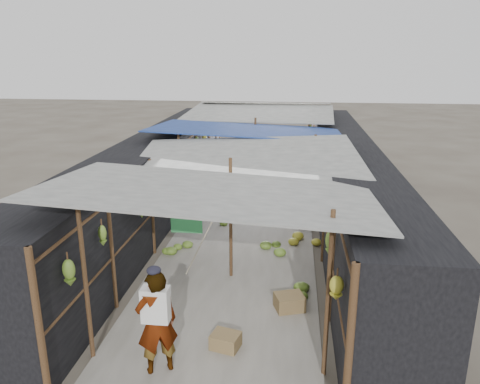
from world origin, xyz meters
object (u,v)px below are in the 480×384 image
at_px(crate_near, 226,341).
at_px(vendor_seated, 301,214).
at_px(shopper_blue, 213,186).
at_px(vendor_elderly, 157,322).
at_px(black_basin, 298,190).

distance_m(crate_near, vendor_seated, 5.64).
xyz_separation_m(crate_near, shopper_blue, (-1.35, 6.69, 0.69)).
height_order(crate_near, vendor_elderly, vendor_elderly).
height_order(shopper_blue, vendor_seated, shopper_blue).
distance_m(black_basin, shopper_blue, 3.54).
bearing_deg(shopper_blue, vendor_seated, -10.93).
bearing_deg(vendor_seated, shopper_blue, -111.96).
distance_m(black_basin, vendor_elderly, 9.96).
xyz_separation_m(crate_near, vendor_seated, (1.25, 5.49, 0.32)).
bearing_deg(crate_near, vendor_seated, 91.95).
relative_size(crate_near, black_basin, 0.79).
xyz_separation_m(vendor_elderly, vendor_seated, (2.17, 6.15, -0.37)).
bearing_deg(shopper_blue, crate_near, -64.69).
height_order(crate_near, black_basin, crate_near).
distance_m(crate_near, black_basin, 9.12).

